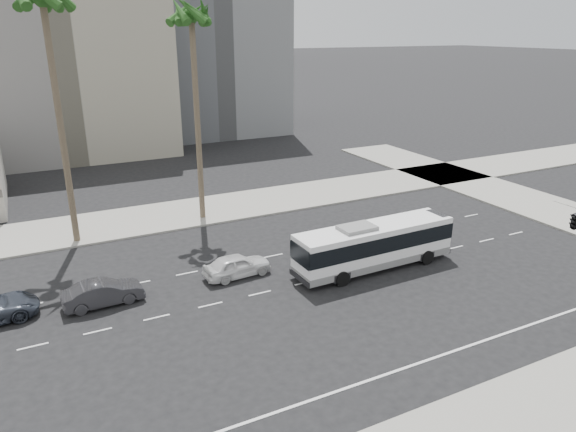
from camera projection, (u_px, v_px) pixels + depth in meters
ground at (347, 273)px, 33.15m from camera, size 700.00×700.00×0.00m
sidewalk_north at (250, 203)px, 46.15m from camera, size 120.00×7.00×0.15m
sidewalk_south at (569, 430)px, 20.10m from camera, size 120.00×7.00×0.15m
midrise_beige_west at (59, 77)px, 62.83m from camera, size 24.00×18.00×18.00m
midrise_gray_center at (200, 39)px, 75.88m from camera, size 20.00×20.00×26.00m
city_bus at (374, 244)px, 33.35m from camera, size 10.87×2.65×3.11m
car_a at (237, 265)px, 32.53m from camera, size 1.98×4.32×1.44m
car_b at (103, 293)px, 29.15m from camera, size 1.67×4.38×1.42m
palm_near at (192, 20)px, 37.59m from camera, size 4.94×4.94×16.62m
palm_mid at (43, 5)px, 32.60m from camera, size 5.73×5.73×17.66m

